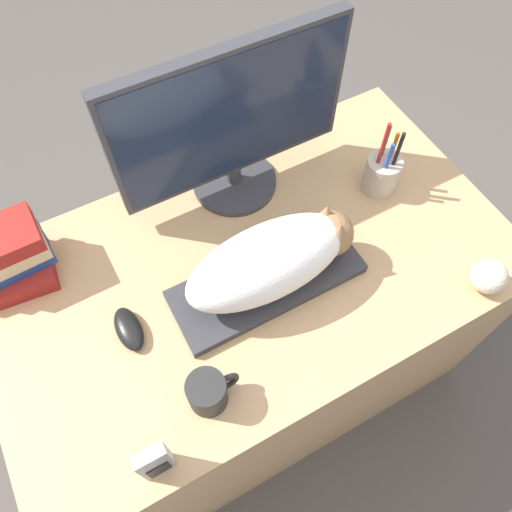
{
  "coord_description": "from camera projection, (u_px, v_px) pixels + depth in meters",
  "views": [
    {
      "loc": [
        -0.26,
        -0.15,
        1.74
      ],
      "look_at": [
        0.0,
        0.34,
        0.8
      ],
      "focal_mm": 35.0,
      "sensor_mm": 36.0,
      "label": 1
    }
  ],
  "objects": [
    {
      "name": "desk",
      "position": [
        253.0,
        327.0,
        1.47
      ],
      "size": [
        1.21,
        0.7,
        0.74
      ],
      "color": "tan",
      "rests_on": "ground_plane"
    },
    {
      "name": "keyboard",
      "position": [
        267.0,
        281.0,
        1.11
      ],
      "size": [
        0.43,
        0.16,
        0.02
      ],
      "color": "#2D2D33",
      "rests_on": "desk"
    },
    {
      "name": "monitor",
      "position": [
        231.0,
        122.0,
        1.09
      ],
      "size": [
        0.55,
        0.21,
        0.4
      ],
      "color": "#333338",
      "rests_on": "desk"
    },
    {
      "name": "pen_cup",
      "position": [
        382.0,
        173.0,
        1.22
      ],
      "size": [
        0.09,
        0.09,
        0.22
      ],
      "color": "#B2A893",
      "rests_on": "desk"
    },
    {
      "name": "baseball",
      "position": [
        489.0,
        276.0,
        1.09
      ],
      "size": [
        0.08,
        0.08,
        0.08
      ],
      "color": "beige",
      "rests_on": "desk"
    },
    {
      "name": "book_stack",
      "position": [
        8.0,
        257.0,
        1.08
      ],
      "size": [
        0.18,
        0.16,
        0.14
      ],
      "color": "maroon",
      "rests_on": "desk"
    },
    {
      "name": "coffee_mug",
      "position": [
        209.0,
        392.0,
        0.96
      ],
      "size": [
        0.11,
        0.08,
        0.09
      ],
      "color": "black",
      "rests_on": "desk"
    },
    {
      "name": "ground_plane",
      "position": [
        304.0,
        458.0,
        1.63
      ],
      "size": [
        12.0,
        12.0,
        0.0
      ],
      "primitive_type": "plane",
      "color": "#4C4742"
    },
    {
      "name": "computer_mouse",
      "position": [
        129.0,
        329.0,
        1.05
      ],
      "size": [
        0.05,
        0.11,
        0.03
      ],
      "color": "black",
      "rests_on": "desk"
    },
    {
      "name": "phone",
      "position": [
        155.0,
        462.0,
        0.87
      ],
      "size": [
        0.06,
        0.03,
        0.13
      ],
      "color": "#99999E",
      "rests_on": "desk"
    },
    {
      "name": "cat",
      "position": [
        275.0,
        258.0,
        1.04
      ],
      "size": [
        0.39,
        0.16,
        0.15
      ],
      "color": "white",
      "rests_on": "keyboard"
    }
  ]
}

